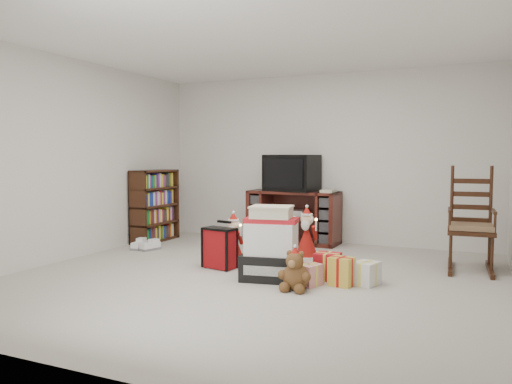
# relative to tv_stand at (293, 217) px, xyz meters

# --- Properties ---
(room) EXTENTS (5.01, 5.01, 2.51)m
(room) POSITION_rel_tv_stand_xyz_m (0.35, -2.23, 0.86)
(room) COLOR #B3AFA4
(room) RESTS_ON ground
(tv_stand) EXTENTS (1.36, 0.53, 0.77)m
(tv_stand) POSITION_rel_tv_stand_xyz_m (0.00, 0.00, 0.00)
(tv_stand) COLOR #451813
(tv_stand) RESTS_ON floor
(bookshelf) EXTENTS (0.29, 0.88, 1.08)m
(bookshelf) POSITION_rel_tv_stand_xyz_m (-1.97, -0.71, 0.13)
(bookshelf) COLOR #34190E
(bookshelf) RESTS_ON floor
(rocking_chair) EXTENTS (0.53, 0.83, 1.22)m
(rocking_chair) POSITION_rel_tv_stand_xyz_m (2.43, -0.84, 0.03)
(rocking_chair) COLOR #34190E
(rocking_chair) RESTS_ON floor
(gift_pile) EXTENTS (0.67, 0.53, 0.75)m
(gift_pile) POSITION_rel_tv_stand_xyz_m (0.55, -2.19, -0.06)
(gift_pile) COLOR black
(gift_pile) RESTS_ON floor
(red_suitcase) EXTENTS (0.39, 0.26, 0.55)m
(red_suitcase) POSITION_rel_tv_stand_xyz_m (-0.19, -1.96, -0.15)
(red_suitcase) COLOR maroon
(red_suitcase) RESTS_ON floor
(stocking) EXTENTS (0.31, 0.15, 0.64)m
(stocking) POSITION_rel_tv_stand_xyz_m (0.56, -1.89, -0.07)
(stocking) COLOR #0F730C
(stocking) RESTS_ON floor
(teddy_bear) EXTENTS (0.26, 0.23, 0.38)m
(teddy_bear) POSITION_rel_tv_stand_xyz_m (0.92, -2.49, -0.22)
(teddy_bear) COLOR brown
(teddy_bear) RESTS_ON floor
(santa_figurine) EXTENTS (0.32, 0.31, 0.66)m
(santa_figurine) POSITION_rel_tv_stand_xyz_m (0.55, -1.05, -0.13)
(santa_figurine) COLOR #A01611
(santa_figurine) RESTS_ON floor
(mrs_claus_figurine) EXTENTS (0.30, 0.29, 0.62)m
(mrs_claus_figurine) POSITION_rel_tv_stand_xyz_m (-0.17, -1.65, -0.15)
(mrs_claus_figurine) COLOR #A01611
(mrs_claus_figurine) RESTS_ON floor
(sneaker_pair) EXTENTS (0.37, 0.31, 0.10)m
(sneaker_pair) POSITION_rel_tv_stand_xyz_m (-1.68, -1.35, -0.34)
(sneaker_pair) COLOR white
(sneaker_pair) RESTS_ON floor
(gift_cluster) EXTENTS (0.69, 0.78, 0.24)m
(gift_cluster) POSITION_rel_tv_stand_xyz_m (1.24, -2.03, -0.27)
(gift_cluster) COLOR #B2141C
(gift_cluster) RESTS_ON floor
(crt_television) EXTENTS (0.78, 0.61, 0.54)m
(crt_television) POSITION_rel_tv_stand_xyz_m (-0.03, 0.00, 0.65)
(crt_television) COLOR black
(crt_television) RESTS_ON tv_stand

